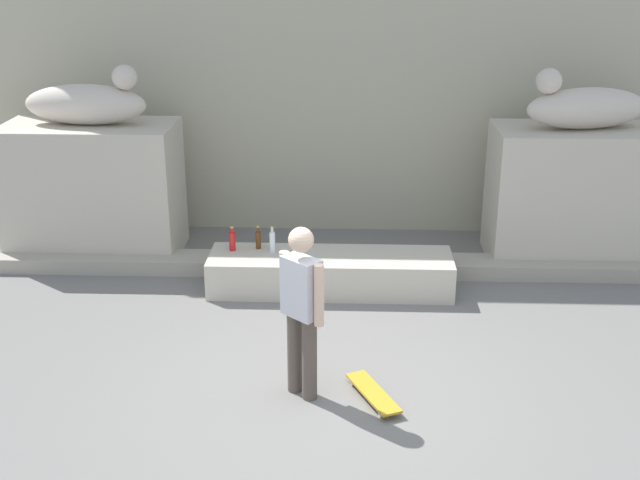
{
  "coord_description": "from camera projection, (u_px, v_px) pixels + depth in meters",
  "views": [
    {
      "loc": [
        0.23,
        -6.71,
        4.06
      ],
      "look_at": [
        -0.08,
        1.23,
        1.1
      ],
      "focal_mm": 45.85,
      "sensor_mm": 36.0,
      "label": 1
    }
  ],
  "objects": [
    {
      "name": "bottle_brown",
      "position": [
        258.0,
        239.0,
        10.03
      ],
      "size": [
        0.07,
        0.07,
        0.29
      ],
      "color": "#593314",
      "rests_on": "ledge_block"
    },
    {
      "name": "skater",
      "position": [
        302.0,
        305.0,
        7.4
      ],
      "size": [
        0.42,
        0.4,
        1.67
      ],
      "rotation": [
        0.0,
        0.0,
        2.39
      ],
      "color": "brown",
      "rests_on": "ground_plane"
    },
    {
      "name": "facade_wall",
      "position": [
        336.0,
        38.0,
        11.41
      ],
      "size": [
        10.01,
        0.6,
        5.46
      ],
      "primitive_type": "cube",
      "color": "#B8B295",
      "rests_on": "ground_plane"
    },
    {
      "name": "pedestal_left",
      "position": [
        94.0,
        190.0,
        10.89
      ],
      "size": [
        2.24,
        1.15,
        1.77
      ],
      "primitive_type": "cube",
      "color": "beige",
      "rests_on": "ground_plane"
    },
    {
      "name": "pedestal_right",
      "position": [
        577.0,
        195.0,
        10.66
      ],
      "size": [
        2.24,
        1.15,
        1.77
      ],
      "primitive_type": "cube",
      "color": "beige",
      "rests_on": "ground_plane"
    },
    {
      "name": "statue_reclining_left",
      "position": [
        88.0,
        103.0,
        10.48
      ],
      "size": [
        1.63,
        0.66,
        0.78
      ],
      "rotation": [
        0.0,
        0.0,
        -0.07
      ],
      "color": "beige",
      "rests_on": "pedestal_left"
    },
    {
      "name": "bottle_clear",
      "position": [
        272.0,
        242.0,
        9.9
      ],
      "size": [
        0.07,
        0.07,
        0.33
      ],
      "color": "silver",
      "rests_on": "ledge_block"
    },
    {
      "name": "ground_plane",
      "position": [
        323.0,
        395.0,
        7.71
      ],
      "size": [
        40.0,
        40.0,
        0.0
      ],
      "primitive_type": "plane",
      "color": "slate"
    },
    {
      "name": "statue_reclining_right",
      "position": [
        585.0,
        106.0,
        10.25
      ],
      "size": [
        1.68,
        0.89,
        0.78
      ],
      "rotation": [
        0.0,
        0.0,
        3.35
      ],
      "color": "beige",
      "rests_on": "pedestal_right"
    },
    {
      "name": "ledge_block",
      "position": [
        330.0,
        273.0,
        9.93
      ],
      "size": [
        2.94,
        0.81,
        0.45
      ],
      "primitive_type": "cube",
      "color": "beige",
      "rests_on": "ground_plane"
    },
    {
      "name": "stair_step",
      "position": [
        332.0,
        265.0,
        10.5
      ],
      "size": [
        8.63,
        0.5,
        0.19
      ],
      "primitive_type": "cube",
      "color": "#A9A08F",
      "rests_on": "ground_plane"
    },
    {
      "name": "bottle_red",
      "position": [
        232.0,
        241.0,
        9.97
      ],
      "size": [
        0.08,
        0.08,
        0.3
      ],
      "color": "red",
      "rests_on": "ledge_block"
    },
    {
      "name": "skateboard",
      "position": [
        373.0,
        393.0,
        7.61
      ],
      "size": [
        0.52,
        0.81,
        0.08
      ],
      "rotation": [
        0.0,
        0.0,
        2.01
      ],
      "color": "gold",
      "rests_on": "ground_plane"
    }
  ]
}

